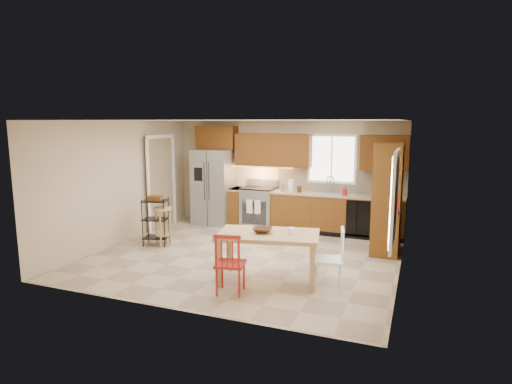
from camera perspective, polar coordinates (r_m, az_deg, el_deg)
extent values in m
plane|color=tan|center=(8.10, -1.50, -8.46)|extent=(5.50, 5.50, 0.00)
cube|color=silver|center=(7.71, -1.58, 9.52)|extent=(5.50, 5.00, 0.02)
cube|color=#CCB793|center=(10.14, 3.93, 2.38)|extent=(5.50, 0.02, 2.50)
cube|color=#CCB793|center=(5.63, -11.42, -3.43)|extent=(5.50, 0.02, 2.50)
cube|color=#CCB793|center=(9.21, -17.52, 1.26)|extent=(0.02, 5.00, 2.50)
cube|color=#CCB793|center=(7.22, 19.04, -0.94)|extent=(0.02, 5.00, 2.50)
cube|color=gray|center=(10.47, -5.63, 0.70)|extent=(0.92, 0.75, 1.82)
cube|color=gray|center=(10.15, 0.38, -2.11)|extent=(0.76, 0.63, 0.92)
cube|color=brown|center=(10.37, -2.44, -1.93)|extent=(0.30, 0.60, 0.90)
cube|color=brown|center=(9.68, 10.66, -2.90)|extent=(2.92, 0.60, 0.90)
cube|color=black|center=(9.32, 13.72, -3.49)|extent=(0.60, 0.02, 0.78)
cube|color=beige|center=(9.83, 11.09, 1.57)|extent=(2.92, 0.03, 0.55)
cube|color=#5B340F|center=(10.54, -5.24, 7.26)|extent=(1.00, 0.35, 0.55)
cube|color=#5B340F|center=(10.00, 2.29, 5.61)|extent=(1.80, 0.35, 0.75)
cube|color=#5B340F|center=(9.49, 16.78, 5.02)|extent=(1.00, 0.35, 0.75)
cube|color=white|center=(9.81, 10.08, 4.37)|extent=(1.12, 0.04, 1.12)
cube|color=gray|center=(9.64, 9.62, -0.44)|extent=(0.62, 0.46, 0.16)
cube|color=#FFBF66|center=(10.11, 0.62, 3.41)|extent=(1.60, 0.30, 0.01)
imported|color=red|center=(9.45, 11.78, 0.14)|extent=(0.09, 0.09, 0.19)
cylinder|color=white|center=(9.76, 4.70, 0.86)|extent=(0.12, 0.12, 0.28)
cylinder|color=gray|center=(9.83, 3.58, 0.63)|extent=(0.11, 0.11, 0.18)
cylinder|color=#452812|center=(9.69, 5.78, 0.36)|extent=(0.10, 0.10, 0.14)
cube|color=brown|center=(8.45, 17.14, -0.79)|extent=(0.50, 0.95, 2.10)
cylinder|color=red|center=(7.40, 18.10, -1.84)|extent=(0.12, 0.12, 0.36)
cube|color=white|center=(6.06, 18.03, -0.87)|extent=(0.04, 1.02, 1.32)
cube|color=#8C7A59|center=(10.23, -12.59, 1.11)|extent=(0.04, 0.95, 2.10)
imported|color=#452812|center=(6.68, 0.84, -5.45)|extent=(0.37, 0.37, 0.08)
cylinder|color=white|center=(6.63, 4.70, -5.34)|extent=(0.13, 0.13, 0.13)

